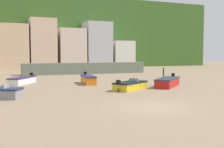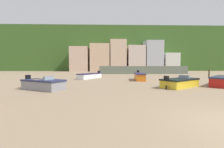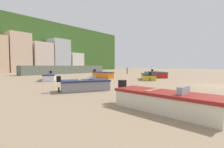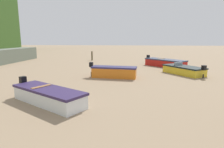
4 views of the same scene
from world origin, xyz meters
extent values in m
cube|color=#395D24|center=(0.00, 66.00, 8.56)|extent=(90.00, 32.00, 17.12)
cube|color=slate|center=(4.25, 30.00, 0.92)|extent=(20.64, 2.40, 1.85)
cube|color=beige|center=(-13.94, 47.40, 4.21)|extent=(6.13, 6.79, 8.42)
cube|color=#D7B18D|center=(-6.87, 46.80, 4.72)|extent=(6.62, 5.61, 9.43)
cube|color=beige|center=(-0.53, 47.10, 5.42)|extent=(5.44, 6.19, 10.83)
cube|color=beige|center=(5.76, 47.44, 4.45)|extent=(5.80, 6.88, 8.89)
cube|color=#B2B6BD|center=(11.89, 47.35, 5.29)|extent=(5.83, 6.70, 10.58)
cube|color=silver|center=(17.95, 46.83, 3.18)|extent=(5.03, 5.66, 6.36)
cube|color=orange|center=(0.04, 14.42, 0.41)|extent=(1.48, 3.75, 0.81)
cube|color=navy|center=(0.04, 14.42, 0.87)|extent=(1.56, 3.86, 0.12)
cube|color=black|center=(0.25, 16.42, 1.05)|extent=(0.35, 0.31, 0.40)
cylinder|color=black|center=(0.25, 16.42, 0.20)|extent=(0.11, 0.11, 0.41)
cube|color=white|center=(-6.77, 17.13, 0.33)|extent=(3.31, 4.37, 0.66)
cube|color=#322450|center=(-6.77, 17.13, 0.72)|extent=(3.43, 4.50, 0.12)
cube|color=black|center=(-5.56, 19.14, 0.90)|extent=(0.42, 0.40, 0.40)
cylinder|color=black|center=(-5.56, 19.14, 0.17)|extent=(0.14, 0.14, 0.33)
cube|color=#9B6A3F|center=(-6.49, 17.59, 0.77)|extent=(1.05, 0.76, 0.08)
cube|color=gray|center=(-9.16, 7.16, 0.33)|extent=(3.64, 2.81, 0.67)
cube|color=#252B4E|center=(-9.16, 7.16, 0.73)|extent=(3.76, 2.93, 0.12)
cube|color=black|center=(-10.81, 8.00, 0.91)|extent=(0.39, 0.41, 0.40)
cylinder|color=black|center=(-10.81, 8.00, 0.17)|extent=(0.13, 0.13, 0.33)
cube|color=#8C9EA8|center=(-8.64, 6.90, 0.93)|extent=(0.57, 0.87, 0.28)
cube|color=#956F48|center=(-9.53, 7.35, 0.78)|extent=(0.78, 1.21, 0.08)
cube|color=red|center=(6.90, 9.10, 0.38)|extent=(4.49, 4.41, 0.76)
cube|color=#29334C|center=(6.90, 9.10, 0.82)|extent=(4.61, 4.54, 0.12)
cube|color=olive|center=(7.34, 9.52, 0.87)|extent=(1.04, 1.06, 0.08)
cube|color=gold|center=(2.27, 8.20, 0.32)|extent=(3.98, 3.39, 0.63)
cube|color=black|center=(2.27, 8.20, 0.69)|extent=(4.11, 3.52, 0.12)
cube|color=black|center=(0.57, 7.04, 0.87)|extent=(0.41, 0.42, 0.40)
cylinder|color=black|center=(0.57, 7.04, 0.16)|extent=(0.14, 0.14, 0.32)
cube|color=#8C9EA8|center=(2.81, 8.57, 0.89)|extent=(0.69, 0.88, 0.28)
cylinder|color=#453B22|center=(12.56, 18.97, 0.68)|extent=(0.21, 0.21, 1.37)
camera|label=1|loc=(-8.82, -15.33, 3.36)|focal=44.92mm
camera|label=2|loc=(-4.08, -4.27, 1.85)|focal=23.15mm
camera|label=3|loc=(-16.48, -1.81, 1.82)|focal=25.18mm
camera|label=4|loc=(-15.50, 12.97, 3.22)|focal=30.25mm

